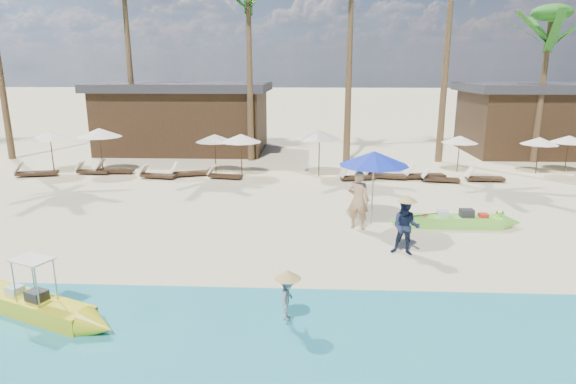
{
  "coord_description": "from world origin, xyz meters",
  "views": [
    {
      "loc": [
        0.11,
        -13.24,
        5.23
      ],
      "look_at": [
        -0.62,
        2.0,
        1.28
      ],
      "focal_mm": 30.0,
      "sensor_mm": 36.0,
      "label": 1
    }
  ],
  "objects_px": {
    "tourist": "(358,200)",
    "green_canoe": "(454,221)",
    "blue_umbrella": "(374,158)",
    "yellow_canoe": "(32,305)"
  },
  "relations": [
    {
      "from": "green_canoe",
      "to": "blue_umbrella",
      "type": "height_order",
      "value": "blue_umbrella"
    },
    {
      "from": "green_canoe",
      "to": "yellow_canoe",
      "type": "height_order",
      "value": "yellow_canoe"
    },
    {
      "from": "yellow_canoe",
      "to": "tourist",
      "type": "distance_m",
      "value": 9.84
    },
    {
      "from": "tourist",
      "to": "blue_umbrella",
      "type": "distance_m",
      "value": 1.49
    },
    {
      "from": "tourist",
      "to": "green_canoe",
      "type": "bearing_deg",
      "value": -153.81
    },
    {
      "from": "green_canoe",
      "to": "yellow_canoe",
      "type": "xyz_separation_m",
      "value": [
        -10.9,
        -6.48,
        0.01
      ]
    },
    {
      "from": "green_canoe",
      "to": "tourist",
      "type": "height_order",
      "value": "tourist"
    },
    {
      "from": "tourist",
      "to": "yellow_canoe",
      "type": "bearing_deg",
      "value": 59.79
    },
    {
      "from": "yellow_canoe",
      "to": "blue_umbrella",
      "type": "height_order",
      "value": "blue_umbrella"
    },
    {
      "from": "tourist",
      "to": "blue_umbrella",
      "type": "height_order",
      "value": "blue_umbrella"
    }
  ]
}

